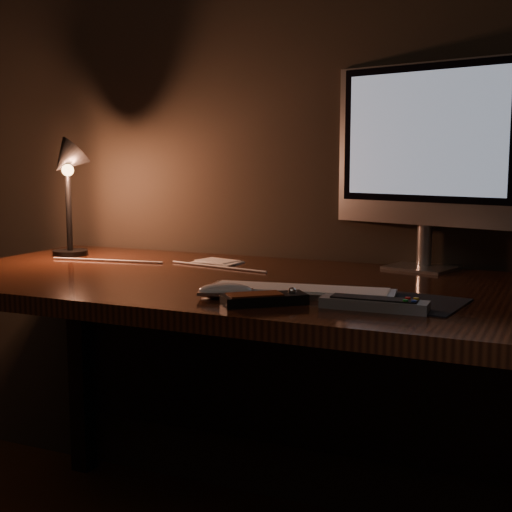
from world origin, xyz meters
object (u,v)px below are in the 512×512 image
at_px(desk, 257,326).
at_px(tv_remote, 374,304).
at_px(monitor, 425,149).
at_px(keyboard, 299,291).
at_px(desk_lamp, 67,176).
at_px(media_remote, 264,299).
at_px(mouse, 225,293).

xyz_separation_m(desk, tv_remote, (0.37, -0.28, 0.14)).
height_order(monitor, keyboard, monitor).
height_order(desk, desk_lamp, desk_lamp).
bearing_deg(monitor, desk, -127.73).
xyz_separation_m(desk, keyboard, (0.19, -0.19, 0.14)).
bearing_deg(desk_lamp, media_remote, -16.49).
bearing_deg(monitor, mouse, -101.86).
bearing_deg(media_remote, mouse, 124.24).
bearing_deg(mouse, monitor, 40.56).
relative_size(keyboard, mouse, 3.58).
xyz_separation_m(mouse, media_remote, (0.10, -0.03, 0.00)).
relative_size(desk, tv_remote, 7.72).
distance_m(monitor, mouse, 0.69).
bearing_deg(media_remote, desk, 76.07).
distance_m(keyboard, media_remote, 0.13).
distance_m(mouse, desk_lamp, 0.81).
xyz_separation_m(monitor, mouse, (-0.29, -0.55, -0.30)).
height_order(desk, keyboard, keyboard).
bearing_deg(tv_remote, desk_lamp, 158.45).
height_order(desk, mouse, mouse).
height_order(monitor, tv_remote, monitor).
xyz_separation_m(desk, media_remote, (0.16, -0.32, 0.14)).
relative_size(keyboard, desk_lamp, 1.16).
relative_size(media_remote, tv_remote, 0.81).
relative_size(mouse, tv_remote, 0.54).
bearing_deg(keyboard, desk_lamp, 153.36).
xyz_separation_m(keyboard, tv_remote, (0.18, -0.09, 0.00)).
bearing_deg(monitor, media_remote, -92.37).
bearing_deg(keyboard, tv_remote, -33.95).
relative_size(keyboard, media_remote, 2.40).
bearing_deg(media_remote, keyboard, 37.94).
relative_size(mouse, desk_lamp, 0.32).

